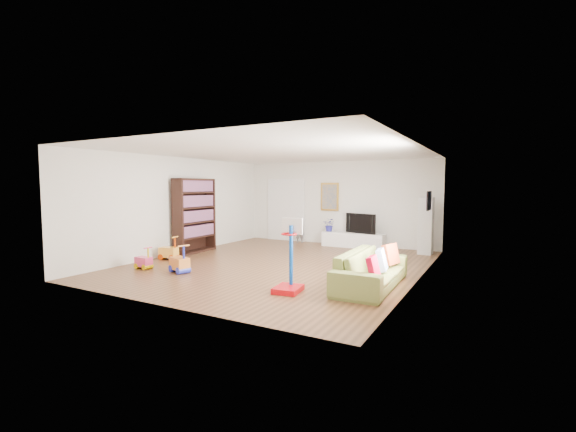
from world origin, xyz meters
The scene contains 25 objects.
floor centered at (0.00, 0.00, 0.00)m, with size 6.50×7.50×0.00m, color brown.
ceiling centered at (0.00, 0.00, 2.70)m, with size 6.50×7.50×0.00m, color white.
wall_back centered at (0.00, 3.75, 1.35)m, with size 6.50×0.00×2.70m, color silver.
wall_front centered at (0.00, -3.75, 1.35)m, with size 6.50×0.00×2.70m, color silver.
wall_left centered at (-3.25, 0.00, 1.35)m, with size 0.00×7.50×2.70m, color silver.
wall_right centered at (3.25, 0.00, 1.35)m, with size 0.00×7.50×2.70m, color white.
navy_accent centered at (3.23, 1.40, 1.85)m, with size 0.01×3.20×1.70m, color black.
olive_wainscot centered at (3.23, 1.40, 0.50)m, with size 0.01×3.20×1.00m, color brown.
doorway centered at (-1.90, 3.71, 1.05)m, with size 1.45×0.06×2.10m, color white.
painting_back centered at (-0.25, 3.71, 1.55)m, with size 0.62×0.06×0.92m, color gold.
artwork_right centered at (3.17, 1.60, 1.55)m, with size 0.04×0.56×0.46m, color #7F3F8C.
media_console centered at (0.70, 3.36, 0.23)m, with size 1.94×0.49×0.45m, color white.
tall_cabinet centered at (2.87, 3.15, 0.80)m, with size 0.37×0.37×1.59m, color silver.
bookshelf centered at (-2.98, 0.29, 1.06)m, with size 0.38×1.45×2.11m, color black.
sofa centered at (2.57, -1.02, 0.34)m, with size 2.30×0.90×0.67m, color olive.
basketball_hoop centered at (1.36, -2.08, 0.66)m, with size 0.46×0.56×1.33m, color #B9070E.
ride_on_yellow centered at (-2.82, -0.88, 0.30)m, with size 0.45×0.28×0.60m, color #FFAB36.
ride_on_orange centered at (-1.48, -1.86, 0.31)m, with size 0.47×0.29×0.63m, color orange.
ride_on_pink centered at (-2.50, -1.97, 0.25)m, with size 0.38×0.24×0.51m, color #EB3D76.
child centered at (-1.19, 3.38, 0.42)m, with size 0.31×0.20×0.84m, color slate.
tv centered at (0.97, 3.40, 0.76)m, with size 1.06×0.14×0.61m, color black.
vase_plant centered at (-0.10, 3.35, 0.66)m, with size 0.38×0.33×0.42m, color #252596.
pillow_left centered at (2.80, -1.71, 0.53)m, with size 0.10×0.37×0.37m, color #BD0428.
pillow_center centered at (2.75, -0.99, 0.53)m, with size 0.11×0.40×0.40m, color silver.
pillow_right centered at (2.76, -0.33, 0.53)m, with size 0.11×0.42×0.42m, color #AE4021.
Camera 1 is at (4.62, -8.03, 1.89)m, focal length 24.00 mm.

